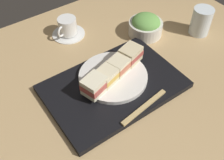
# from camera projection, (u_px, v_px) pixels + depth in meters

# --- Properties ---
(ground_plane) EXTENTS (1.40, 1.00, 0.03)m
(ground_plane) POSITION_uv_depth(u_px,v_px,m) (106.00, 89.00, 0.90)
(ground_plane) COLOR tan
(serving_tray) EXTENTS (0.43, 0.29, 0.02)m
(serving_tray) POSITION_uv_depth(u_px,v_px,m) (114.00, 86.00, 0.88)
(serving_tray) COLOR black
(serving_tray) RESTS_ON ground_plane
(sandwich_plate) EXTENTS (0.22, 0.22, 0.01)m
(sandwich_plate) POSITION_uv_depth(u_px,v_px,m) (113.00, 77.00, 0.88)
(sandwich_plate) COLOR silver
(sandwich_plate) RESTS_ON serving_tray
(sandwich_nearmost) EXTENTS (0.08, 0.08, 0.05)m
(sandwich_nearmost) POSITION_uv_depth(u_px,v_px,m) (94.00, 86.00, 0.81)
(sandwich_nearmost) COLOR #EFE5C1
(sandwich_nearmost) RESTS_ON sandwich_plate
(sandwich_inner_near) EXTENTS (0.08, 0.07, 0.05)m
(sandwich_inner_near) POSITION_uv_depth(u_px,v_px,m) (107.00, 75.00, 0.85)
(sandwich_inner_near) COLOR beige
(sandwich_inner_near) RESTS_ON sandwich_plate
(sandwich_inner_far) EXTENTS (0.08, 0.07, 0.05)m
(sandwich_inner_far) POSITION_uv_depth(u_px,v_px,m) (119.00, 65.00, 0.88)
(sandwich_inner_far) COLOR beige
(sandwich_inner_far) RESTS_ON sandwich_plate
(sandwich_farmost) EXTENTS (0.08, 0.08, 0.05)m
(sandwich_farmost) POSITION_uv_depth(u_px,v_px,m) (131.00, 54.00, 0.91)
(sandwich_farmost) COLOR beige
(sandwich_farmost) RESTS_ON sandwich_plate
(salad_bowl) EXTENTS (0.13, 0.13, 0.08)m
(salad_bowl) POSITION_uv_depth(u_px,v_px,m) (146.00, 26.00, 1.05)
(salad_bowl) COLOR silver
(salad_bowl) RESTS_ON ground_plane
(chopsticks_pair) EXTENTS (0.18, 0.04, 0.01)m
(chopsticks_pair) POSITION_uv_depth(u_px,v_px,m) (144.00, 107.00, 0.81)
(chopsticks_pair) COLOR tan
(chopsticks_pair) RESTS_ON serving_tray
(coffee_cup) EXTENTS (0.13, 0.13, 0.07)m
(coffee_cup) POSITION_uv_depth(u_px,v_px,m) (68.00, 28.00, 1.05)
(coffee_cup) COLOR white
(coffee_cup) RESTS_ON ground_plane
(drinking_glass) EXTENTS (0.08, 0.08, 0.11)m
(drinking_glass) POSITION_uv_depth(u_px,v_px,m) (201.00, 21.00, 1.05)
(drinking_glass) COLOR silver
(drinking_glass) RESTS_ON ground_plane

